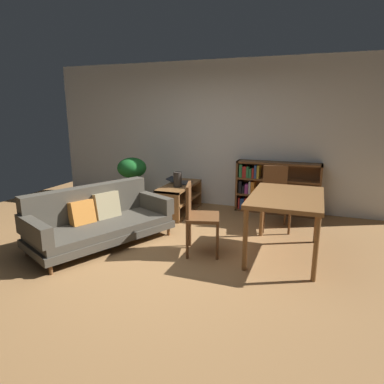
% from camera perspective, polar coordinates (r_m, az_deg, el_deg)
% --- Properties ---
extents(ground_plane, '(8.16, 8.16, 0.00)m').
position_cam_1_polar(ground_plane, '(4.38, -6.46, -10.87)').
color(ground_plane, '#9E7042').
extents(back_wall_panel, '(6.80, 0.10, 2.70)m').
position_cam_1_polar(back_wall_panel, '(6.52, 4.07, 9.56)').
color(back_wall_panel, silver).
rests_on(back_wall_panel, ground_plane).
extents(fabric_couch, '(1.58, 2.10, 0.77)m').
position_cam_1_polar(fabric_couch, '(4.87, -15.55, -4.41)').
color(fabric_couch, brown).
rests_on(fabric_couch, ground_plane).
extents(media_console, '(0.45, 1.14, 0.52)m').
position_cam_1_polar(media_console, '(6.08, -2.14, -1.11)').
color(media_console, brown).
rests_on(media_console, ground_plane).
extents(open_laptop, '(0.43, 0.35, 0.09)m').
position_cam_1_polar(open_laptop, '(6.15, -1.97, 1.75)').
color(open_laptop, '#333338').
rests_on(open_laptop, media_console).
extents(desk_speaker, '(0.14, 0.14, 0.26)m').
position_cam_1_polar(desk_speaker, '(5.83, -2.45, 2.13)').
color(desk_speaker, '#2D2823').
rests_on(desk_speaker, media_console).
extents(potted_floor_plant, '(0.54, 0.54, 0.95)m').
position_cam_1_polar(potted_floor_plant, '(6.44, -10.05, 3.14)').
color(potted_floor_plant, '#9E9389').
rests_on(potted_floor_plant, ground_plane).
extents(dining_table, '(0.86, 1.28, 0.79)m').
position_cam_1_polar(dining_table, '(4.35, 15.58, -1.58)').
color(dining_table, brown).
rests_on(dining_table, ground_plane).
extents(dining_chair_near, '(0.52, 0.54, 0.91)m').
position_cam_1_polar(dining_chair_near, '(4.32, 0.95, -3.62)').
color(dining_chair_near, brown).
rests_on(dining_chair_near, ground_plane).
extents(dining_chair_far, '(0.51, 0.54, 0.97)m').
position_cam_1_polar(dining_chair_far, '(5.41, 13.83, -0.39)').
color(dining_chair_far, brown).
rests_on(dining_chair_far, ground_plane).
extents(bookshelf, '(1.46, 0.29, 0.92)m').
position_cam_1_polar(bookshelf, '(6.26, 13.18, 0.88)').
color(bookshelf, brown).
rests_on(bookshelf, ground_plane).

